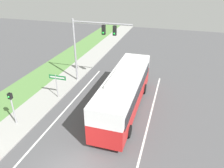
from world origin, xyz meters
The scene contains 5 objects.
lane_divider_near centered at (-3.60, 0.00, 0.00)m, with size 0.14×30.00×0.01m.
bus centered at (1.26, 7.77, 1.91)m, with size 2.67×10.80×3.48m.
signal_gantry centered at (-3.28, 11.83, 4.74)m, with size 6.03×0.41×6.66m.
pedestrian_signal centered at (-6.27, 3.28, 1.92)m, with size 0.28×0.34×2.79m.
street_sign centered at (-5.07, 7.83, 1.78)m, with size 1.69×0.08×2.44m.
Camera 1 is at (4.90, -7.74, 10.60)m, focal length 35.00 mm.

